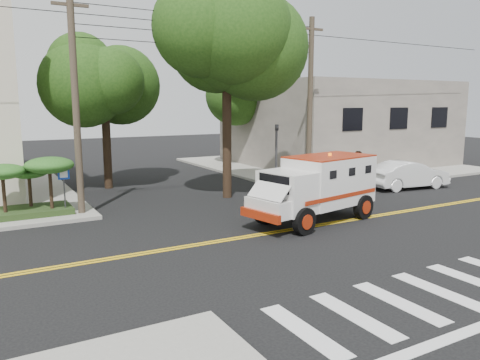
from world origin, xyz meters
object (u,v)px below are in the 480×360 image
parked_sedan (408,175)px  pedestrian_a (304,176)px  armored_truck (317,185)px  pedestrian_b (357,168)px

parked_sedan → pedestrian_a: bearing=81.1°
pedestrian_a → armored_truck: bearing=31.7°
pedestrian_a → pedestrian_b: pedestrian_b is taller
parked_sedan → pedestrian_b: (-2.16, 1.70, 0.33)m
parked_sedan → pedestrian_b: pedestrian_b is taller
armored_truck → pedestrian_a: bearing=46.3°
parked_sedan → pedestrian_a: (-5.80, 1.70, 0.14)m
armored_truck → pedestrian_a: (3.12, 4.93, -0.56)m
pedestrian_a → pedestrian_b: (3.64, 0.00, 0.19)m
armored_truck → parked_sedan: 9.51m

